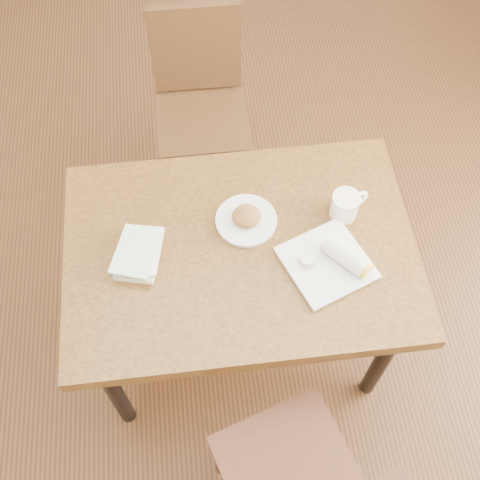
{
  "coord_description": "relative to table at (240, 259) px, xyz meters",
  "views": [
    {
      "loc": [
        -0.12,
        -1.05,
        2.56
      ],
      "look_at": [
        0.0,
        0.0,
        0.8
      ],
      "focal_mm": 45.0,
      "sensor_mm": 36.0,
      "label": 1
    }
  ],
  "objects": [
    {
      "name": "plate_scone",
      "position": [
        0.03,
        0.1,
        0.1
      ],
      "size": [
        0.22,
        0.22,
        0.07
      ],
      "color": "white",
      "rests_on": "table"
    },
    {
      "name": "chair_far",
      "position": [
        -0.07,
        0.94,
        -0.12
      ],
      "size": [
        0.42,
        0.42,
        0.95
      ],
      "color": "#402812",
      "rests_on": "ground"
    },
    {
      "name": "plate_burrito",
      "position": [
        0.3,
        -0.11,
        0.11
      ],
      "size": [
        0.35,
        0.35,
        0.09
      ],
      "color": "white",
      "rests_on": "table"
    },
    {
      "name": "coffee_mug",
      "position": [
        0.39,
        0.1,
        0.13
      ],
      "size": [
        0.14,
        0.1,
        0.1
      ],
      "color": "white",
      "rests_on": "table"
    },
    {
      "name": "room_walls",
      "position": [
        0.0,
        0.0,
        0.96
      ],
      "size": [
        4.02,
        5.02,
        2.8
      ],
      "color": "white",
      "rests_on": "ground"
    },
    {
      "name": "book_stack",
      "position": [
        -0.35,
        0.0,
        0.11
      ],
      "size": [
        0.19,
        0.23,
        0.05
      ],
      "color": "white",
      "rests_on": "table"
    },
    {
      "name": "ground",
      "position": [
        0.0,
        0.0,
        -0.67
      ],
      "size": [
        4.0,
        5.0,
        0.01
      ],
      "primitive_type": "cube",
      "color": "#472814",
      "rests_on": "ground"
    },
    {
      "name": "table",
      "position": [
        0.0,
        0.0,
        0.0
      ],
      "size": [
        1.23,
        0.85,
        0.75
      ],
      "color": "brown",
      "rests_on": "ground"
    }
  ]
}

